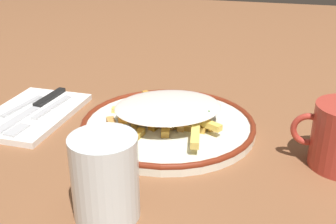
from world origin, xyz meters
The scene contains 8 objects.
ground_plane centered at (0.00, 0.00, 0.00)m, with size 2.60×2.60×0.00m, color brown.
plate centered at (0.00, 0.00, 0.01)m, with size 0.29×0.29×0.02m.
fries_heap centered at (0.00, 0.00, 0.04)m, with size 0.23×0.26×0.04m.
napkin centered at (0.25, 0.01, 0.01)m, with size 0.14×0.21×0.01m, color white.
fork centered at (0.23, 0.02, 0.01)m, with size 0.03×0.18×0.00m.
knife centered at (0.25, -0.01, 0.01)m, with size 0.03×0.21×0.01m.
spoon centered at (0.29, 0.05, 0.01)m, with size 0.04×0.15×0.01m.
water_glass centered at (0.01, 0.24, 0.05)m, with size 0.08×0.08×0.11m, color silver.
Camera 1 is at (-0.17, 0.63, 0.33)m, focal length 45.70 mm.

